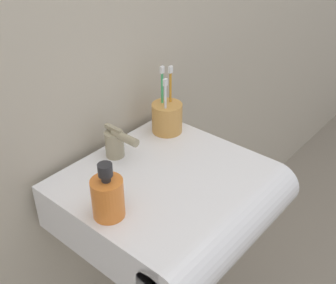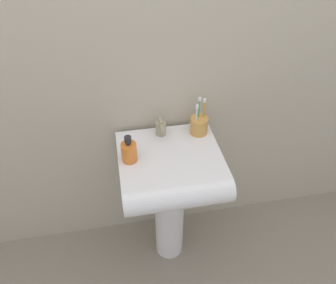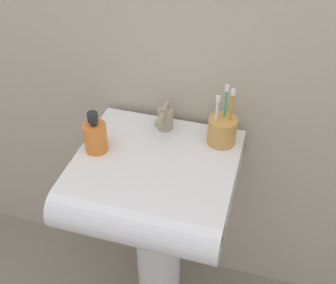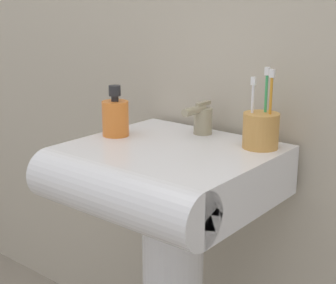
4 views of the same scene
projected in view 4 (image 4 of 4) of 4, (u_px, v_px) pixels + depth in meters
name	position (u px, v px, depth m)	size (l,w,h in m)	color
sink_basin	(161.00, 176.00, 1.27)	(0.49, 0.48, 0.13)	white
faucet	(201.00, 119.00, 1.40)	(0.05, 0.11, 0.09)	tan
toothbrush_cup	(261.00, 130.00, 1.27)	(0.09, 0.09, 0.20)	#D19347
soap_bottle	(115.00, 117.00, 1.38)	(0.07, 0.07, 0.14)	orange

